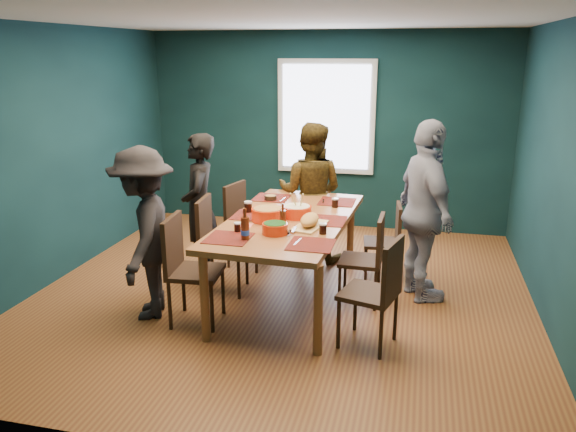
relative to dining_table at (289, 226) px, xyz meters
name	(u,v)px	position (x,y,z in m)	size (l,w,h in m)	color
room	(289,158)	(-0.08, 0.38, 0.60)	(5.01, 5.01, 2.71)	#915A2A
dining_table	(289,226)	(0.00, 0.00, 0.00)	(1.23, 2.28, 0.85)	#9C5A2E
chair_left_far	(243,218)	(-0.74, 0.81, -0.21)	(0.52, 0.52, 0.96)	black
chair_left_mid	(215,238)	(-0.78, 0.02, -0.19)	(0.49, 0.49, 0.99)	black
chair_left_near	(185,262)	(-0.80, -0.70, -0.18)	(0.49, 0.49, 1.00)	black
chair_right_far	(389,236)	(0.94, 0.76, -0.28)	(0.42, 0.42, 0.84)	black
chair_right_mid	(370,253)	(0.79, 0.08, -0.24)	(0.41, 0.41, 0.90)	black
chair_right_near	(380,285)	(0.96, -0.78, -0.21)	(0.53, 0.53, 0.96)	black
person_far_left	(200,207)	(-1.07, 0.35, 0.03)	(0.58, 0.38, 1.59)	black
person_back	(310,192)	(-0.02, 1.18, 0.05)	(0.80, 0.62, 1.64)	black
person_right	(425,212)	(1.30, 0.33, 0.14)	(1.06, 0.44, 1.81)	white
person_near_left	(144,234)	(-1.21, -0.66, 0.04)	(1.04, 0.60, 1.61)	black
bowl_salad	(268,214)	(-0.18, -0.13, 0.15)	(0.31, 0.31, 0.13)	red
bowl_dumpling	(297,211)	(0.08, 0.06, 0.14)	(0.28, 0.28, 0.26)	red
bowl_herbs	(275,228)	(-0.01, -0.50, 0.13)	(0.23, 0.23, 0.10)	red
cutting_board	(309,221)	(0.25, -0.23, 0.14)	(0.31, 0.56, 0.12)	#DAB175
small_bowl	(270,198)	(-0.35, 0.63, 0.11)	(0.13, 0.13, 0.06)	black
beer_bottle_a	(245,229)	(-0.21, -0.72, 0.18)	(0.08, 0.08, 0.28)	#491C0D
beer_bottle_b	(283,218)	(0.02, -0.31, 0.17)	(0.06, 0.06, 0.23)	#491C0D
cola_glass_a	(237,227)	(-0.35, -0.53, 0.13)	(0.06, 0.06, 0.09)	black
cola_glass_b	(323,228)	(0.41, -0.41, 0.13)	(0.07, 0.07, 0.10)	black
cola_glass_c	(335,202)	(0.38, 0.51, 0.13)	(0.07, 0.07, 0.10)	black
cola_glass_d	(248,206)	(-0.45, 0.11, 0.14)	(0.08, 0.08, 0.11)	black
napkin_a	(323,217)	(0.33, 0.10, 0.08)	(0.13, 0.13, 0.00)	#FC726A
napkin_b	(245,225)	(-0.34, -0.33, 0.08)	(0.13, 0.13, 0.00)	#FC726A
napkin_c	(312,243)	(0.37, -0.68, 0.08)	(0.14, 0.14, 0.00)	#FC726A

